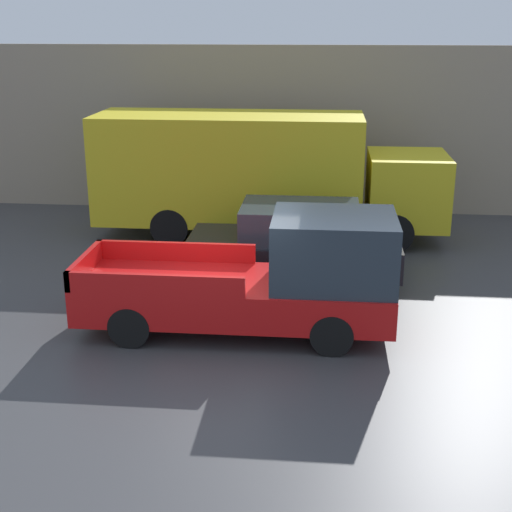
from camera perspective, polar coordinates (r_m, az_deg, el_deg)
name	(u,v)px	position (r m, az deg, el deg)	size (l,w,h in m)	color
ground_plane	(226,335)	(12.90, -2.39, -6.37)	(60.00, 60.00, 0.00)	#3D3D3F
building_wall	(267,130)	(20.94, 0.91, 10.07)	(28.00, 0.15, 4.74)	gray
pickup_truck	(269,279)	(12.68, 1.01, -1.88)	(5.60, 1.93, 2.21)	red
car	(295,243)	(15.34, 3.17, 1.06)	(4.52, 1.99, 1.67)	black
delivery_truck	(256,172)	(18.34, 0.04, 6.76)	(8.86, 2.40, 3.15)	gold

